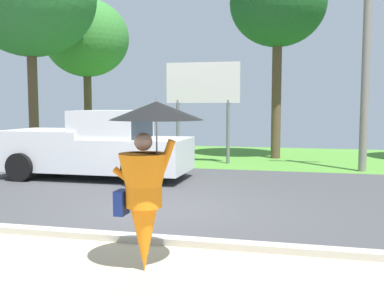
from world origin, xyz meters
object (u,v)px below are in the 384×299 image
(tree_center_back, at_px, (278,4))
(pickup_truck, at_px, (96,147))
(monk_pedestrian, at_px, (147,178))
(tree_left_far, at_px, (87,39))
(utility_pole, at_px, (366,51))
(roadside_billboard, at_px, (203,90))

(tree_center_back, bearing_deg, pickup_truck, -126.54)
(monk_pedestrian, bearing_deg, tree_left_far, 104.57)
(utility_pole, relative_size, tree_center_back, 0.93)
(pickup_truck, height_order, tree_left_far, tree_left_far)
(monk_pedestrian, xyz_separation_m, roadside_billboard, (-1.68, 10.65, 1.39))
(monk_pedestrian, height_order, tree_center_back, tree_center_back)
(pickup_truck, bearing_deg, tree_center_back, 59.26)
(utility_pole, height_order, tree_left_far, utility_pole)
(roadside_billboard, distance_m, tree_left_far, 7.78)
(tree_center_back, bearing_deg, roadside_billboard, -139.46)
(utility_pole, xyz_separation_m, tree_center_back, (-2.82, 2.95, 2.14))
(monk_pedestrian, relative_size, roadside_billboard, 0.61)
(roadside_billboard, bearing_deg, tree_center_back, 40.54)
(utility_pole, bearing_deg, monk_pedestrian, -109.96)
(pickup_truck, xyz_separation_m, tree_center_back, (4.53, 6.11, 4.91))
(utility_pole, bearing_deg, tree_left_far, 157.56)
(tree_left_far, bearing_deg, roadside_billboard, -31.51)
(pickup_truck, relative_size, roadside_billboard, 1.49)
(tree_left_far, bearing_deg, utility_pole, -22.44)
(monk_pedestrian, relative_size, utility_pole, 0.31)
(monk_pedestrian, height_order, roadside_billboard, roadside_billboard)
(utility_pole, relative_size, tree_left_far, 1.02)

